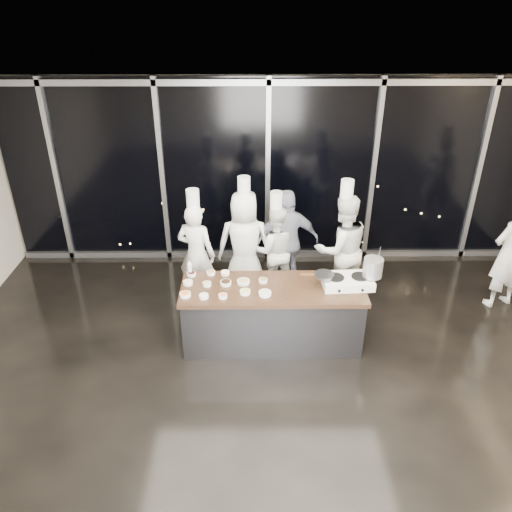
{
  "coord_description": "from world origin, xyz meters",
  "views": [
    {
      "loc": [
        -0.27,
        -4.73,
        4.48
      ],
      "look_at": [
        -0.22,
        1.2,
        1.21
      ],
      "focal_mm": 35.0,
      "sensor_mm": 36.0,
      "label": 1
    }
  ],
  "objects_px": {
    "frying_pan": "(324,275)",
    "chef_far_left": "(196,253)",
    "stock_pot": "(373,267)",
    "chef_side": "(510,253)",
    "stove": "(347,281)",
    "chef_left": "(245,244)",
    "demo_counter": "(272,314)",
    "chef_center": "(275,249)",
    "guest": "(287,242)",
    "chef_right": "(341,249)"
  },
  "relations": [
    {
      "from": "stove",
      "to": "stock_pot",
      "type": "height_order",
      "value": "stock_pot"
    },
    {
      "from": "stove",
      "to": "chef_center",
      "type": "xyz_separation_m",
      "value": [
        -0.91,
        1.29,
        -0.2
      ]
    },
    {
      "from": "stove",
      "to": "chef_far_left",
      "type": "xyz_separation_m",
      "value": [
        -2.12,
        1.01,
        -0.12
      ]
    },
    {
      "from": "frying_pan",
      "to": "chef_far_left",
      "type": "height_order",
      "value": "chef_far_left"
    },
    {
      "from": "stock_pot",
      "to": "chef_left",
      "type": "bearing_deg",
      "value": 144.32
    },
    {
      "from": "chef_far_left",
      "to": "chef_side",
      "type": "relative_size",
      "value": 0.93
    },
    {
      "from": "demo_counter",
      "to": "chef_far_left",
      "type": "relative_size",
      "value": 1.31
    },
    {
      "from": "stove",
      "to": "guest",
      "type": "height_order",
      "value": "guest"
    },
    {
      "from": "demo_counter",
      "to": "stove",
      "type": "distance_m",
      "value": 1.12
    },
    {
      "from": "demo_counter",
      "to": "chef_center",
      "type": "bearing_deg",
      "value": 85.98
    },
    {
      "from": "stock_pot",
      "to": "guest",
      "type": "relative_size",
      "value": 0.15
    },
    {
      "from": "chef_left",
      "to": "guest",
      "type": "bearing_deg",
      "value": -172.2
    },
    {
      "from": "chef_left",
      "to": "chef_side",
      "type": "height_order",
      "value": "chef_side"
    },
    {
      "from": "chef_center",
      "to": "guest",
      "type": "xyz_separation_m",
      "value": [
        0.19,
        0.05,
        0.1
      ]
    },
    {
      "from": "chef_far_left",
      "to": "chef_center",
      "type": "height_order",
      "value": "chef_far_left"
    },
    {
      "from": "chef_left",
      "to": "demo_counter",
      "type": "bearing_deg",
      "value": 106.32
    },
    {
      "from": "chef_far_left",
      "to": "guest",
      "type": "relative_size",
      "value": 1.08
    },
    {
      "from": "chef_right",
      "to": "chef_side",
      "type": "height_order",
      "value": "chef_side"
    },
    {
      "from": "demo_counter",
      "to": "stove",
      "type": "height_order",
      "value": "stove"
    },
    {
      "from": "stock_pot",
      "to": "chef_left",
      "type": "relative_size",
      "value": 0.13
    },
    {
      "from": "stove",
      "to": "stock_pot",
      "type": "distance_m",
      "value": 0.38
    },
    {
      "from": "chef_far_left",
      "to": "chef_left",
      "type": "height_order",
      "value": "chef_left"
    },
    {
      "from": "stock_pot",
      "to": "demo_counter",
      "type": "bearing_deg",
      "value": -177.99
    },
    {
      "from": "chef_far_left",
      "to": "guest",
      "type": "bearing_deg",
      "value": -148.02
    },
    {
      "from": "chef_far_left",
      "to": "chef_center",
      "type": "relative_size",
      "value": 1.09
    },
    {
      "from": "frying_pan",
      "to": "chef_far_left",
      "type": "xyz_separation_m",
      "value": [
        -1.8,
        1.02,
        -0.22
      ]
    },
    {
      "from": "stock_pot",
      "to": "chef_center",
      "type": "distance_m",
      "value": 1.82
    },
    {
      "from": "stove",
      "to": "stock_pot",
      "type": "relative_size",
      "value": 2.67
    },
    {
      "from": "frying_pan",
      "to": "chef_far_left",
      "type": "distance_m",
      "value": 2.08
    },
    {
      "from": "frying_pan",
      "to": "chef_center",
      "type": "distance_m",
      "value": 1.45
    },
    {
      "from": "stock_pot",
      "to": "chef_side",
      "type": "relative_size",
      "value": 0.13
    },
    {
      "from": "demo_counter",
      "to": "chef_side",
      "type": "relative_size",
      "value": 1.22
    },
    {
      "from": "chef_center",
      "to": "chef_side",
      "type": "relative_size",
      "value": 0.86
    },
    {
      "from": "stove",
      "to": "frying_pan",
      "type": "relative_size",
      "value": 1.49
    },
    {
      "from": "frying_pan",
      "to": "chef_far_left",
      "type": "relative_size",
      "value": 0.24
    },
    {
      "from": "stove",
      "to": "chef_far_left",
      "type": "distance_m",
      "value": 2.36
    },
    {
      "from": "chef_left",
      "to": "chef_right",
      "type": "height_order",
      "value": "chef_right"
    },
    {
      "from": "chef_left",
      "to": "chef_side",
      "type": "xyz_separation_m",
      "value": [
        3.99,
        -0.37,
        0.02
      ]
    },
    {
      "from": "chef_far_left",
      "to": "chef_right",
      "type": "distance_m",
      "value": 2.22
    },
    {
      "from": "guest",
      "to": "frying_pan",
      "type": "bearing_deg",
      "value": 97.03
    },
    {
      "from": "guest",
      "to": "chef_side",
      "type": "height_order",
      "value": "chef_side"
    },
    {
      "from": "frying_pan",
      "to": "chef_side",
      "type": "distance_m",
      "value": 3.06
    },
    {
      "from": "chef_far_left",
      "to": "stock_pot",
      "type": "bearing_deg",
      "value": 176.62
    },
    {
      "from": "chef_left",
      "to": "chef_far_left",
      "type": "bearing_deg",
      "value": 16.5
    },
    {
      "from": "chef_side",
      "to": "chef_far_left",
      "type": "bearing_deg",
      "value": -21.32
    },
    {
      "from": "stove",
      "to": "chef_center",
      "type": "distance_m",
      "value": 1.59
    },
    {
      "from": "stock_pot",
      "to": "chef_far_left",
      "type": "xyz_separation_m",
      "value": [
        -2.45,
        1.0,
        -0.32
      ]
    },
    {
      "from": "chef_left",
      "to": "chef_center",
      "type": "bearing_deg",
      "value": -175.14
    },
    {
      "from": "demo_counter",
      "to": "chef_center",
      "type": "relative_size",
      "value": 1.42
    },
    {
      "from": "stove",
      "to": "guest",
      "type": "xyz_separation_m",
      "value": [
        -0.72,
        1.34,
        -0.1
      ]
    }
  ]
}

